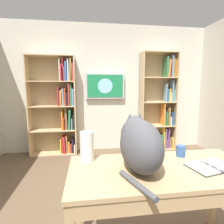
{
  "coord_description": "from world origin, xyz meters",
  "views": [
    {
      "loc": [
        0.42,
        1.73,
        1.38
      ],
      "look_at": [
        0.04,
        -1.03,
        1.0
      ],
      "focal_mm": 28.92,
      "sensor_mm": 36.0,
      "label": 1
    }
  ],
  "objects_px": {
    "bookshelf_left": "(162,103)",
    "wall_mounted_tv": "(105,86)",
    "cat": "(139,142)",
    "bookshelf_right": "(59,106)",
    "coffee_mug": "(181,151)",
    "paper_towel_roll": "(87,147)",
    "desk": "(164,184)",
    "open_binder": "(211,166)"
  },
  "relations": [
    {
      "from": "bookshelf_left",
      "to": "wall_mounted_tv",
      "type": "xyz_separation_m",
      "value": [
        1.25,
        -0.08,
        0.37
      ]
    },
    {
      "from": "cat",
      "to": "bookshelf_right",
      "type": "bearing_deg",
      "value": -69.46
    },
    {
      "from": "bookshelf_left",
      "to": "coffee_mug",
      "type": "distance_m",
      "value": 2.5
    },
    {
      "from": "bookshelf_left",
      "to": "paper_towel_roll",
      "type": "height_order",
      "value": "bookshelf_left"
    },
    {
      "from": "desk",
      "to": "cat",
      "type": "height_order",
      "value": "cat"
    },
    {
      "from": "bookshelf_left",
      "to": "cat",
      "type": "height_order",
      "value": "bookshelf_left"
    },
    {
      "from": "cat",
      "to": "desk",
      "type": "bearing_deg",
      "value": 168.5
    },
    {
      "from": "bookshelf_left",
      "to": "coffee_mug",
      "type": "bearing_deg",
      "value": 70.77
    },
    {
      "from": "bookshelf_left",
      "to": "bookshelf_right",
      "type": "bearing_deg",
      "value": 0.01
    },
    {
      "from": "bookshelf_right",
      "to": "paper_towel_roll",
      "type": "relative_size",
      "value": 8.12
    },
    {
      "from": "wall_mounted_tv",
      "to": "desk",
      "type": "bearing_deg",
      "value": 93.91
    },
    {
      "from": "open_binder",
      "to": "bookshelf_left",
      "type": "bearing_deg",
      "value": -105.26
    },
    {
      "from": "bookshelf_right",
      "to": "paper_towel_roll",
      "type": "distance_m",
      "value": 2.41
    },
    {
      "from": "wall_mounted_tv",
      "to": "coffee_mug",
      "type": "distance_m",
      "value": 2.54
    },
    {
      "from": "desk",
      "to": "paper_towel_roll",
      "type": "relative_size",
      "value": 5.78
    },
    {
      "from": "wall_mounted_tv",
      "to": "cat",
      "type": "xyz_separation_m",
      "value": [
        0.01,
        2.62,
        -0.43
      ]
    },
    {
      "from": "wall_mounted_tv",
      "to": "desk",
      "type": "height_order",
      "value": "wall_mounted_tv"
    },
    {
      "from": "paper_towel_roll",
      "to": "desk",
      "type": "bearing_deg",
      "value": 158.1
    },
    {
      "from": "cat",
      "to": "paper_towel_roll",
      "type": "xyz_separation_m",
      "value": [
        0.39,
        -0.19,
        -0.08
      ]
    },
    {
      "from": "bookshelf_left",
      "to": "wall_mounted_tv",
      "type": "bearing_deg",
      "value": -3.84
    },
    {
      "from": "paper_towel_roll",
      "to": "bookshelf_right",
      "type": "bearing_deg",
      "value": -76.5
    },
    {
      "from": "wall_mounted_tv",
      "to": "desk",
      "type": "distance_m",
      "value": 2.76
    },
    {
      "from": "bookshelf_right",
      "to": "wall_mounted_tv",
      "type": "height_order",
      "value": "bookshelf_right"
    },
    {
      "from": "bookshelf_right",
      "to": "open_binder",
      "type": "xyz_separation_m",
      "value": [
        -1.5,
        2.6,
        -0.23
      ]
    },
    {
      "from": "desk",
      "to": "paper_towel_roll",
      "type": "bearing_deg",
      "value": -21.9
    },
    {
      "from": "bookshelf_right",
      "to": "bookshelf_left",
      "type": "bearing_deg",
      "value": -179.99
    },
    {
      "from": "wall_mounted_tv",
      "to": "open_binder",
      "type": "distance_m",
      "value": 2.81
    },
    {
      "from": "open_binder",
      "to": "coffee_mug",
      "type": "relative_size",
      "value": 3.84
    },
    {
      "from": "desk",
      "to": "bookshelf_left",
      "type": "bearing_deg",
      "value": -112.59
    },
    {
      "from": "bookshelf_right",
      "to": "open_binder",
      "type": "height_order",
      "value": "bookshelf_right"
    },
    {
      "from": "paper_towel_roll",
      "to": "coffee_mug",
      "type": "height_order",
      "value": "paper_towel_roll"
    },
    {
      "from": "wall_mounted_tv",
      "to": "bookshelf_right",
      "type": "bearing_deg",
      "value": 5.05
    },
    {
      "from": "bookshelf_left",
      "to": "desk",
      "type": "distance_m",
      "value": 2.81
    },
    {
      "from": "bookshelf_left",
      "to": "coffee_mug",
      "type": "height_order",
      "value": "bookshelf_left"
    },
    {
      "from": "bookshelf_left",
      "to": "paper_towel_roll",
      "type": "xyz_separation_m",
      "value": [
        1.64,
        2.34,
        -0.14
      ]
    },
    {
      "from": "wall_mounted_tv",
      "to": "desk",
      "type": "relative_size",
      "value": 0.58
    },
    {
      "from": "coffee_mug",
      "to": "bookshelf_right",
      "type": "bearing_deg",
      "value": -59.5
    },
    {
      "from": "open_binder",
      "to": "desk",
      "type": "bearing_deg",
      "value": -4.37
    },
    {
      "from": "desk",
      "to": "open_binder",
      "type": "relative_size",
      "value": 3.87
    },
    {
      "from": "desk",
      "to": "bookshelf_right",
      "type": "bearing_deg",
      "value": -66.16
    },
    {
      "from": "wall_mounted_tv",
      "to": "coffee_mug",
      "type": "bearing_deg",
      "value": 100.03
    },
    {
      "from": "bookshelf_left",
      "to": "bookshelf_right",
      "type": "relative_size",
      "value": 1.06
    }
  ]
}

